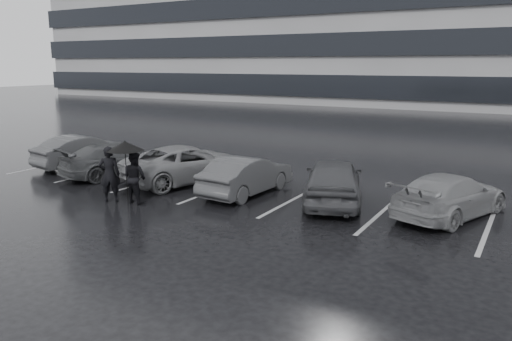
{
  "coord_description": "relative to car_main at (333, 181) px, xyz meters",
  "views": [
    {
      "loc": [
        7.17,
        -11.4,
        4.18
      ],
      "look_at": [
        -0.02,
        1.0,
        1.1
      ],
      "focal_mm": 35.0,
      "sensor_mm": 36.0,
      "label": 1
    }
  ],
  "objects": [
    {
      "name": "car_west_d",
      "position": [
        -10.92,
        0.03,
        -0.05
      ],
      "size": [
        2.07,
        4.18,
        1.32
      ],
      "primitive_type": "imported",
      "rotation": [
        0.0,
        0.0,
        2.97
      ],
      "color": "#28282A",
      "rests_on": "ground"
    },
    {
      "name": "car_west_c",
      "position": [
        -8.52,
        -0.47,
        -0.09
      ],
      "size": [
        2.98,
        4.6,
        1.24
      ],
      "primitive_type": "imported",
      "rotation": [
        0.0,
        0.0,
        2.83
      ],
      "color": "black",
      "rests_on": "ground"
    },
    {
      "name": "pedestrian_right",
      "position": [
        -5.27,
        -2.94,
        0.08
      ],
      "size": [
        0.8,
        0.64,
        1.58
      ],
      "primitive_type": "imported",
      "rotation": [
        0.0,
        0.0,
        3.09
      ],
      "color": "black",
      "rests_on": "ground"
    },
    {
      "name": "car_east",
      "position": [
        3.3,
        0.37,
        -0.1
      ],
      "size": [
        2.97,
        4.49,
        1.21
      ],
      "primitive_type": "imported",
      "rotation": [
        0.0,
        0.0,
        2.81
      ],
      "color": "#555558",
      "rests_on": "ground"
    },
    {
      "name": "ground",
      "position": [
        -1.82,
        -2.48,
        -0.71
      ],
      "size": [
        160.0,
        160.0,
        0.0
      ],
      "primitive_type": "plane",
      "color": "black",
      "rests_on": "ground"
    },
    {
      "name": "stall_stripes",
      "position": [
        -2.62,
        0.02,
        -0.7
      ],
      "size": [
        19.72,
        5.0,
        0.0
      ],
      "color": "#A2A2A5",
      "rests_on": "ground"
    },
    {
      "name": "car_west_b",
      "position": [
        -5.58,
        0.06,
        -0.04
      ],
      "size": [
        3.64,
        5.23,
        1.33
      ],
      "primitive_type": "imported",
      "rotation": [
        0.0,
        0.0,
        2.81
      ],
      "color": "#555558",
      "rests_on": "ground"
    },
    {
      "name": "car_west_a",
      "position": [
        -2.85,
        -0.35,
        -0.08
      ],
      "size": [
        1.53,
        3.87,
        1.25
      ],
      "primitive_type": "imported",
      "rotation": [
        0.0,
        0.0,
        3.09
      ],
      "color": "#28282A",
      "rests_on": "ground"
    },
    {
      "name": "umbrella",
      "position": [
        -5.56,
        -2.99,
        1.03
      ],
      "size": [
        1.13,
        1.13,
        1.91
      ],
      "color": "black",
      "rests_on": "ground"
    },
    {
      "name": "pedestrian_left",
      "position": [
        -6.0,
        -3.26,
        0.16
      ],
      "size": [
        0.76,
        0.7,
        1.73
      ],
      "primitive_type": "imported",
      "rotation": [
        0.0,
        0.0,
        3.76
      ],
      "color": "black",
      "rests_on": "ground"
    },
    {
      "name": "car_main",
      "position": [
        0.0,
        0.0,
        0.0
      ],
      "size": [
        2.98,
        4.47,
        1.41
      ],
      "primitive_type": "imported",
      "rotation": [
        0.0,
        0.0,
        3.49
      ],
      "color": "black",
      "rests_on": "ground"
    }
  ]
}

